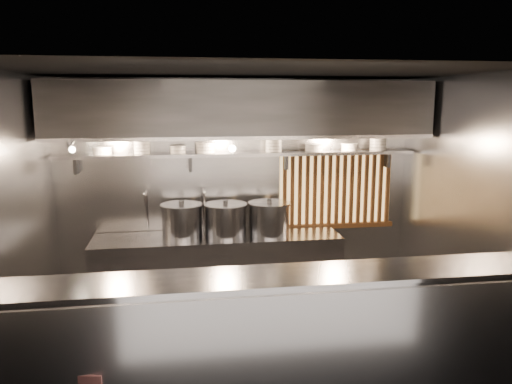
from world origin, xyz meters
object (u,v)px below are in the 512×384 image
object	(u,v)px
pendant_bulb	(232,148)
stock_pot_left	(182,220)
stock_pot_right	(269,218)
heat_lamp	(69,144)
stock_pot_mid	(226,220)

from	to	relation	value
pendant_bulb	stock_pot_left	size ratio (longest dim) A/B	0.28
stock_pot_left	stock_pot_right	size ratio (longest dim) A/B	1.10
heat_lamp	stock_pot_right	xyz separation A→B (m)	(2.24, 0.25, -0.96)
pendant_bulb	stock_pot_left	xyz separation A→B (m)	(-0.62, -0.04, -0.86)
stock_pot_mid	stock_pot_left	bearing A→B (deg)	176.30
stock_pot_left	stock_pot_right	xyz separation A→B (m)	(1.06, -0.06, 0.00)
pendant_bulb	stock_pot_right	size ratio (longest dim) A/B	0.30
heat_lamp	stock_pot_left	xyz separation A→B (m)	(1.18, 0.31, -0.96)
stock_pot_mid	stock_pot_right	size ratio (longest dim) A/B	1.00
heat_lamp	stock_pot_mid	bearing A→B (deg)	9.32
pendant_bulb	stock_pot_right	distance (m)	0.97
stock_pot_mid	stock_pot_right	distance (m)	0.54
heat_lamp	pendant_bulb	world-z (taller)	heat_lamp
heat_lamp	stock_pot_right	world-z (taller)	heat_lamp
heat_lamp	pendant_bulb	xyz separation A→B (m)	(1.80, 0.35, -0.11)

